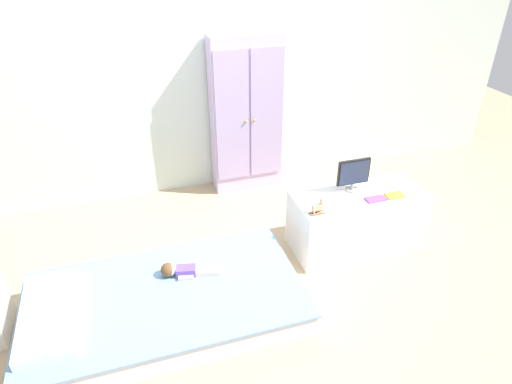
{
  "coord_description": "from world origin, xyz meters",
  "views": [
    {
      "loc": [
        -0.78,
        -2.33,
        2.25
      ],
      "look_at": [
        0.09,
        0.38,
        0.54
      ],
      "focal_mm": 31.13,
      "sensor_mm": 36.0,
      "label": 1
    }
  ],
  "objects_px": {
    "tv_monitor": "(354,173)",
    "rocking_horse_toy": "(319,206)",
    "doll": "(179,271)",
    "book_yellow": "(395,195)",
    "book_purple": "(376,199)",
    "bed": "(167,307)",
    "tv_stand": "(356,220)",
    "wardrobe": "(246,116)"
  },
  "relations": [
    {
      "from": "bed",
      "to": "book_purple",
      "type": "distance_m",
      "value": 1.71
    },
    {
      "from": "tv_monitor",
      "to": "bed",
      "type": "bearing_deg",
      "value": -163.82
    },
    {
      "from": "rocking_horse_toy",
      "to": "book_purple",
      "type": "distance_m",
      "value": 0.5
    },
    {
      "from": "doll",
      "to": "book_purple",
      "type": "bearing_deg",
      "value": 4.53
    },
    {
      "from": "tv_stand",
      "to": "rocking_horse_toy",
      "type": "xyz_separation_m",
      "value": [
        -0.42,
        -0.14,
        0.3
      ]
    },
    {
      "from": "tv_monitor",
      "to": "rocking_horse_toy",
      "type": "distance_m",
      "value": 0.46
    },
    {
      "from": "bed",
      "to": "book_purple",
      "type": "xyz_separation_m",
      "value": [
        1.65,
        0.27,
        0.36
      ]
    },
    {
      "from": "doll",
      "to": "book_yellow",
      "type": "height_order",
      "value": "book_yellow"
    },
    {
      "from": "wardrobe",
      "to": "book_yellow",
      "type": "distance_m",
      "value": 1.55
    },
    {
      "from": "doll",
      "to": "tv_monitor",
      "type": "height_order",
      "value": "tv_monitor"
    },
    {
      "from": "bed",
      "to": "tv_monitor",
      "type": "bearing_deg",
      "value": 16.18
    },
    {
      "from": "doll",
      "to": "wardrobe",
      "type": "relative_size",
      "value": 0.26
    },
    {
      "from": "rocking_horse_toy",
      "to": "book_purple",
      "type": "relative_size",
      "value": 0.84
    },
    {
      "from": "bed",
      "to": "tv_stand",
      "type": "height_order",
      "value": "tv_stand"
    },
    {
      "from": "bed",
      "to": "book_yellow",
      "type": "bearing_deg",
      "value": 8.32
    },
    {
      "from": "tv_monitor",
      "to": "book_yellow",
      "type": "xyz_separation_m",
      "value": [
        0.27,
        -0.18,
        -0.14
      ]
    },
    {
      "from": "tv_monitor",
      "to": "book_purple",
      "type": "height_order",
      "value": "tv_monitor"
    },
    {
      "from": "bed",
      "to": "book_yellow",
      "type": "relative_size",
      "value": 12.49
    },
    {
      "from": "tv_monitor",
      "to": "book_yellow",
      "type": "height_order",
      "value": "tv_monitor"
    },
    {
      "from": "bed",
      "to": "rocking_horse_toy",
      "type": "relative_size",
      "value": 13.42
    },
    {
      "from": "book_purple",
      "to": "tv_monitor",
      "type": "bearing_deg",
      "value": 120.42
    },
    {
      "from": "book_purple",
      "to": "doll",
      "type": "bearing_deg",
      "value": -175.47
    },
    {
      "from": "bed",
      "to": "wardrobe",
      "type": "height_order",
      "value": "wardrobe"
    },
    {
      "from": "rocking_horse_toy",
      "to": "tv_stand",
      "type": "bearing_deg",
      "value": 19.0
    },
    {
      "from": "wardrobe",
      "to": "rocking_horse_toy",
      "type": "height_order",
      "value": "wardrobe"
    },
    {
      "from": "doll",
      "to": "tv_monitor",
      "type": "relative_size",
      "value": 1.48
    },
    {
      "from": "tv_monitor",
      "to": "rocking_horse_toy",
      "type": "bearing_deg",
      "value": -150.24
    },
    {
      "from": "tv_stand",
      "to": "book_purple",
      "type": "relative_size",
      "value": 6.56
    },
    {
      "from": "doll",
      "to": "book_yellow",
      "type": "relative_size",
      "value": 2.77
    },
    {
      "from": "wardrobe",
      "to": "doll",
      "type": "bearing_deg",
      "value": -122.17
    },
    {
      "from": "doll",
      "to": "wardrobe",
      "type": "distance_m",
      "value": 1.75
    },
    {
      "from": "doll",
      "to": "wardrobe",
      "type": "bearing_deg",
      "value": 57.83
    },
    {
      "from": "tv_stand",
      "to": "rocking_horse_toy",
      "type": "distance_m",
      "value": 0.53
    },
    {
      "from": "tv_monitor",
      "to": "book_purple",
      "type": "distance_m",
      "value": 0.26
    },
    {
      "from": "tv_stand",
      "to": "tv_monitor",
      "type": "distance_m",
      "value": 0.4
    },
    {
      "from": "tv_stand",
      "to": "tv_monitor",
      "type": "xyz_separation_m",
      "value": [
        -0.03,
        0.08,
        0.39
      ]
    },
    {
      "from": "bed",
      "to": "tv_stand",
      "type": "xyz_separation_m",
      "value": [
        1.57,
        0.37,
        0.12
      ]
    },
    {
      "from": "tv_stand",
      "to": "book_yellow",
      "type": "distance_m",
      "value": 0.36
    },
    {
      "from": "doll",
      "to": "tv_monitor",
      "type": "distance_m",
      "value": 1.49
    },
    {
      "from": "doll",
      "to": "book_purple",
      "type": "distance_m",
      "value": 1.54
    },
    {
      "from": "bed",
      "to": "wardrobe",
      "type": "xyz_separation_m",
      "value": [
        1.02,
        1.57,
        0.62
      ]
    },
    {
      "from": "doll",
      "to": "tv_stand",
      "type": "height_order",
      "value": "tv_stand"
    }
  ]
}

